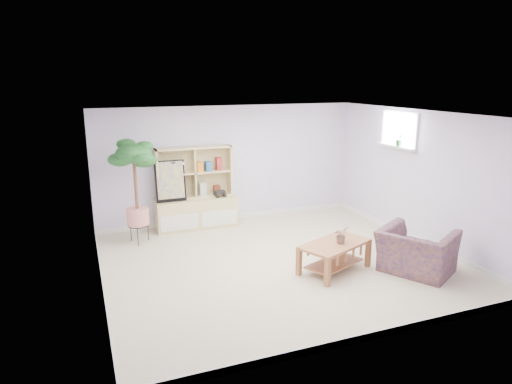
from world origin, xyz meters
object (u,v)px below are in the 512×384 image
object	(u,v)px
coffee_table	(334,257)
armchair	(417,248)
storage_unit	(196,188)
floor_tree	(136,192)

from	to	relation	value
coffee_table	armchair	distance (m)	1.26
storage_unit	armchair	xyz separation A→B (m)	(2.62, -3.39, -0.42)
floor_tree	storage_unit	bearing A→B (deg)	21.64
coffee_table	floor_tree	distance (m)	3.66
storage_unit	armchair	world-z (taller)	storage_unit
floor_tree	armchair	size ratio (longest dim) A/B	1.80
storage_unit	armchair	distance (m)	4.30
storage_unit	coffee_table	xyz separation A→B (m)	(1.47, -2.87, -0.58)
floor_tree	armchair	distance (m)	4.83
armchair	floor_tree	bearing A→B (deg)	23.25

